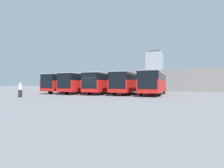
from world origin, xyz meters
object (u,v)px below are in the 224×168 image
(bus_0, at_px, (154,82))
(bus_4, at_px, (69,83))
(bus_3, at_px, (85,83))
(pedestrian, at_px, (20,89))
(bus_2, at_px, (106,83))
(bus_1, at_px, (129,83))

(bus_0, relative_size, bus_4, 1.00)
(bus_0, distance_m, bus_3, 11.58)
(bus_0, bearing_deg, bus_3, -0.99)
(bus_0, distance_m, pedestrian, 17.51)
(bus_2, distance_m, bus_4, 7.73)
(bus_4, bearing_deg, bus_2, 174.69)
(bus_1, bearing_deg, bus_2, 1.87)
(bus_1, distance_m, bus_2, 3.87)
(bus_0, height_order, bus_3, same)
(bus_0, xyz_separation_m, pedestrian, (13.23, 11.43, -0.85))
(bus_3, bearing_deg, bus_2, -177.34)
(bus_4, distance_m, pedestrian, 12.23)
(bus_0, height_order, bus_4, same)
(bus_1, height_order, pedestrian, bus_1)
(bus_3, bearing_deg, bus_4, -13.15)
(bus_4, bearing_deg, bus_3, 166.85)
(bus_1, distance_m, bus_4, 11.58)
(bus_1, bearing_deg, bus_4, -2.92)
(bus_3, relative_size, bus_4, 1.00)
(bus_2, relative_size, bus_3, 1.00)
(bus_2, relative_size, pedestrian, 6.70)
(bus_2, bearing_deg, bus_4, -5.31)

